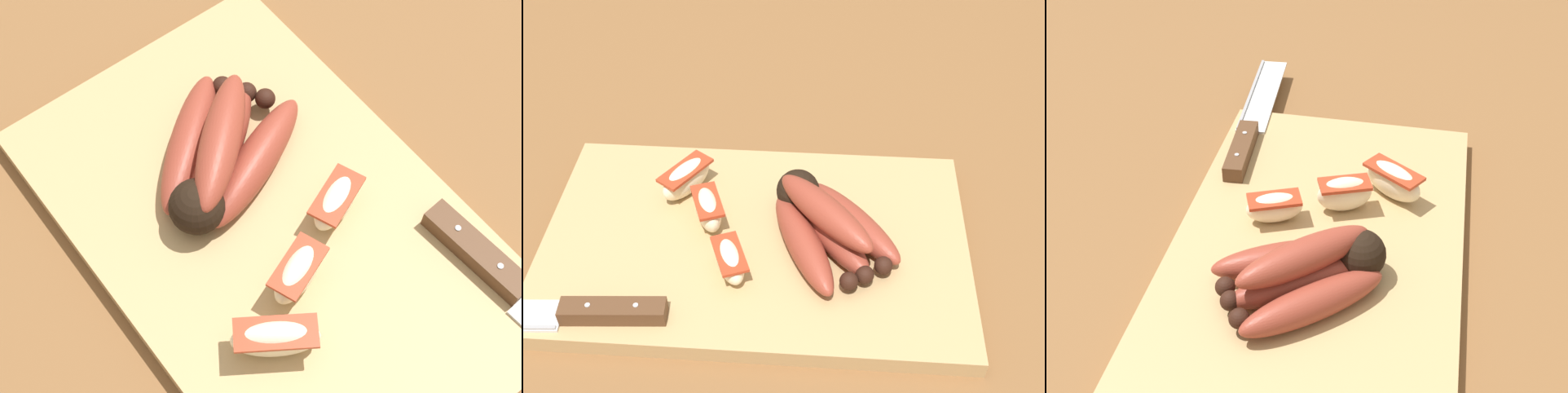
# 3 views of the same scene
# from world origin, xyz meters

# --- Properties ---
(ground_plane) EXTENTS (6.00, 6.00, 0.00)m
(ground_plane) POSITION_xyz_m (0.00, 0.00, 0.00)
(ground_plane) COLOR brown
(cutting_board) EXTENTS (0.45, 0.28, 0.02)m
(cutting_board) POSITION_xyz_m (-0.01, 0.00, 0.01)
(cutting_board) COLOR tan
(cutting_board) RESTS_ON ground_plane
(banana_bunch) EXTENTS (0.15, 0.17, 0.06)m
(banana_bunch) POSITION_xyz_m (0.06, 0.00, 0.04)
(banana_bunch) COLOR black
(banana_bunch) RESTS_ON cutting_board
(chefs_knife) EXTENTS (0.28, 0.05, 0.02)m
(chefs_knife) POSITION_xyz_m (-0.18, -0.12, 0.03)
(chefs_knife) COLOR silver
(chefs_knife) RESTS_ON cutting_board
(apple_wedge_near) EXTENTS (0.06, 0.07, 0.04)m
(apple_wedge_near) POSITION_xyz_m (-0.09, 0.06, 0.04)
(apple_wedge_near) COLOR #F4E5C1
(apple_wedge_near) RESTS_ON cutting_board
(apple_wedge_middle) EXTENTS (0.04, 0.06, 0.04)m
(apple_wedge_middle) POSITION_xyz_m (-0.06, 0.02, 0.04)
(apple_wedge_middle) COLOR #F4E5C1
(apple_wedge_middle) RESTS_ON cutting_board
(apple_wedge_far) EXTENTS (0.05, 0.06, 0.03)m
(apple_wedge_far) POSITION_xyz_m (-0.03, -0.05, 0.04)
(apple_wedge_far) COLOR #F4E5C1
(apple_wedge_far) RESTS_ON cutting_board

